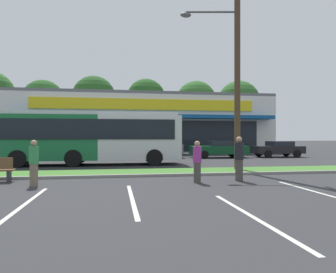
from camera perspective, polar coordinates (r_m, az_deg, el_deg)
grass_median at (r=15.47m, az=4.18°, el=-6.31°), size 56.00×2.20×0.12m
curb_lip at (r=14.30m, az=5.34°, el=-6.83°), size 56.00×0.24×0.12m
parking_stripe_0 at (r=9.23m, az=-24.27°, el=-10.96°), size 0.12×4.80×0.01m
parking_stripe_1 at (r=9.10m, az=-6.51°, el=-11.12°), size 0.12×4.80×0.01m
parking_stripe_2 at (r=7.39m, az=14.90°, el=-13.73°), size 0.12×4.80×0.01m
parking_stripe_3 at (r=11.05m, az=25.62°, el=-9.14°), size 0.12×4.80×0.01m
storefront_building at (r=37.12m, az=-4.78°, el=2.15°), size 27.47×13.38×6.31m
tree_left at (r=46.36m, az=-21.61°, el=6.02°), size 5.62×5.62×9.46m
tree_mid_left at (r=45.05m, az=-13.24°, el=6.86°), size 5.93×5.93×10.13m
tree_mid at (r=47.89m, az=-3.98°, el=6.92°), size 5.75×5.75×10.44m
tree_mid_right at (r=47.52m, az=5.09°, el=6.37°), size 5.98×5.98×10.05m
tree_right at (r=51.64m, az=12.65°, el=6.16°), size 6.58×6.58×10.62m
utility_pole at (r=16.76m, az=11.96°, el=14.43°), size 3.11×2.39×11.17m
city_bus at (r=20.10m, az=-13.87°, el=0.01°), size 11.19×2.86×3.25m
car_0 at (r=26.59m, az=9.21°, el=-2.20°), size 4.70×1.93×1.41m
car_3 at (r=25.96m, az=-2.46°, el=-2.07°), size 4.40×1.97×1.63m
car_4 at (r=28.72m, az=19.23°, el=-2.09°), size 4.21×1.96×1.36m
pedestrian_near_bench at (r=12.16m, az=-23.07°, el=-4.42°), size 0.33×0.33×1.64m
pedestrian_by_pole at (r=12.09m, az=5.30°, el=-4.55°), size 0.32×0.32×1.59m
pedestrian_mid at (r=12.82m, az=12.72°, el=-3.92°), size 0.35×0.35×1.76m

